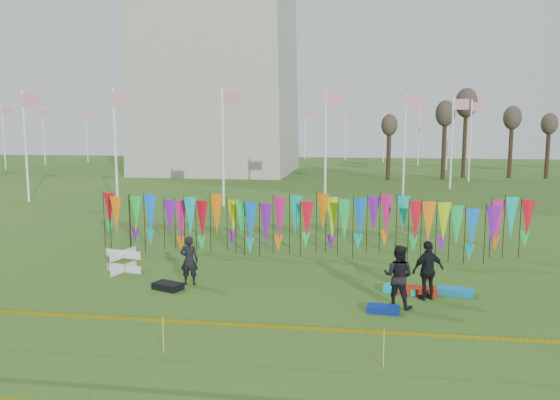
# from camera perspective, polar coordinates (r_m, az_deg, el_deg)

# --- Properties ---
(ground) EXTENTS (160.00, 160.00, 0.00)m
(ground) POSITION_cam_1_polar(r_m,az_deg,el_deg) (16.22, -0.95, -12.00)
(ground) COLOR #2F5417
(ground) RESTS_ON ground
(flagpole_ring) EXTENTS (57.40, 56.16, 8.00)m
(flagpole_ring) POSITION_cam_1_polar(r_m,az_deg,el_deg) (65.20, -6.25, 6.43)
(flagpole_ring) COLOR white
(flagpole_ring) RESTS_ON ground
(banner_row) EXTENTS (18.64, 0.64, 2.43)m
(banner_row) POSITION_cam_1_polar(r_m,az_deg,el_deg) (23.25, 2.84, -1.98)
(banner_row) COLOR black
(banner_row) RESTS_ON ground
(caution_tape_near) EXTENTS (26.00, 0.02, 0.90)m
(caution_tape_near) POSITION_cam_1_polar(r_m,az_deg,el_deg) (13.27, -4.07, -13.03)
(caution_tape_near) COLOR #E2C004
(caution_tape_near) RESTS_ON ground
(box_kite) EXTENTS (0.79, 0.79, 0.87)m
(box_kite) POSITION_cam_1_polar(r_m,az_deg,el_deg) (21.42, -16.04, -6.17)
(box_kite) COLOR red
(box_kite) RESTS_ON ground
(person_left) EXTENTS (0.66, 0.50, 1.72)m
(person_left) POSITION_cam_1_polar(r_m,az_deg,el_deg) (19.27, -9.47, -6.24)
(person_left) COLOR black
(person_left) RESTS_ON ground
(person_mid) EXTENTS (1.08, 0.87, 1.93)m
(person_mid) POSITION_cam_1_polar(r_m,az_deg,el_deg) (17.06, 12.26, -7.79)
(person_mid) COLOR black
(person_mid) RESTS_ON ground
(person_right) EXTENTS (1.28, 1.08, 1.90)m
(person_right) POSITION_cam_1_polar(r_m,az_deg,el_deg) (18.00, 15.20, -7.10)
(person_right) COLOR black
(person_right) RESTS_ON ground
(kite_bag_turquoise) EXTENTS (1.19, 0.80, 0.22)m
(kite_bag_turquoise) POSITION_cam_1_polar(r_m,az_deg,el_deg) (18.73, 12.48, -9.10)
(kite_bag_turquoise) COLOR #0EBCD4
(kite_bag_turquoise) RESTS_ON ground
(kite_bag_blue) EXTENTS (0.99, 0.60, 0.20)m
(kite_bag_blue) POSITION_cam_1_polar(r_m,az_deg,el_deg) (16.75, 10.73, -11.14)
(kite_bag_blue) COLOR #092493
(kite_bag_blue) RESTS_ON ground
(kite_bag_red) EXTENTS (1.28, 0.64, 0.23)m
(kite_bag_red) POSITION_cam_1_polar(r_m,az_deg,el_deg) (18.70, 14.19, -9.17)
(kite_bag_red) COLOR #BA260C
(kite_bag_red) RESTS_ON ground
(kite_bag_black) EXTENTS (1.13, 0.90, 0.23)m
(kite_bag_black) POSITION_cam_1_polar(r_m,az_deg,el_deg) (19.02, -11.63, -8.80)
(kite_bag_black) COLOR black
(kite_bag_black) RESTS_ON ground
(kite_bag_teal) EXTENTS (1.24, 0.82, 0.22)m
(kite_bag_teal) POSITION_cam_1_polar(r_m,az_deg,el_deg) (18.97, 17.82, -9.08)
(kite_bag_teal) COLOR #0D86C1
(kite_bag_teal) RESTS_ON ground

